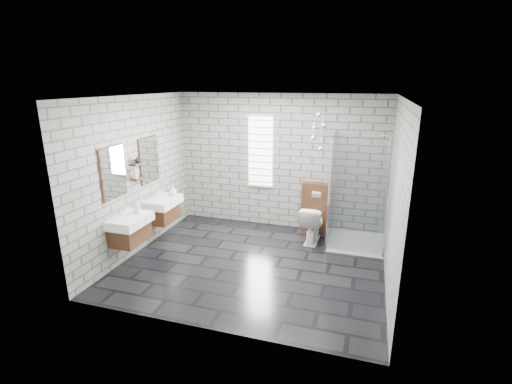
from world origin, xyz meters
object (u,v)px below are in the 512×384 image
at_px(shower_enclosure, 351,220).
at_px(toilet, 312,224).
at_px(cistern_panel, 317,208).
at_px(vanity_right, 161,203).
at_px(vanity_left, 128,221).

xyz_separation_m(shower_enclosure, toilet, (-0.70, 0.01, -0.15)).
xyz_separation_m(cistern_panel, shower_enclosure, (0.70, -0.52, 0.00)).
height_order(vanity_right, toilet, vanity_right).
bearing_deg(shower_enclosure, vanity_left, -152.11).
bearing_deg(shower_enclosure, vanity_right, -166.87).
xyz_separation_m(vanity_left, toilet, (2.71, 1.81, -0.40)).
distance_m(shower_enclosure, toilet, 0.72).
xyz_separation_m(cistern_panel, toilet, (0.00, -0.51, -0.15)).
relative_size(vanity_left, cistern_panel, 1.57).
relative_size(vanity_left, shower_enclosure, 0.77).
height_order(vanity_left, toilet, vanity_left).
xyz_separation_m(vanity_left, vanity_right, (0.00, 1.01, 0.00)).
bearing_deg(vanity_right, toilet, 16.49).
distance_m(vanity_left, shower_enclosure, 3.86).
bearing_deg(toilet, vanity_right, 18.77).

